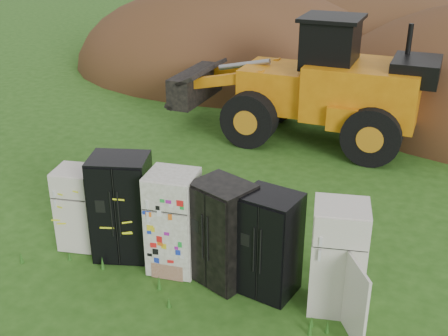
# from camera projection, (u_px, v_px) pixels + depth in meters

# --- Properties ---
(ground) EXTENTS (120.00, 120.00, 0.00)m
(ground) POSITION_uv_depth(u_px,v_px,m) (200.00, 272.00, 10.10)
(ground) COLOR #254F15
(ground) RESTS_ON ground
(fridge_leftmost) EXTENTS (0.83, 0.81, 1.60)m
(fridge_leftmost) POSITION_uv_depth(u_px,v_px,m) (78.00, 208.00, 10.63)
(fridge_leftmost) COLOR silver
(fridge_leftmost) RESTS_ON ground
(fridge_black_side) EXTENTS (1.23, 1.09, 1.98)m
(fridge_black_side) POSITION_uv_depth(u_px,v_px,m) (122.00, 207.00, 10.25)
(fridge_black_side) COLOR black
(fridge_black_side) RESTS_ON ground
(fridge_sticker) EXTENTS (0.94, 0.88, 1.88)m
(fridge_sticker) POSITION_uv_depth(u_px,v_px,m) (173.00, 222.00, 9.85)
(fridge_sticker) COLOR white
(fridge_sticker) RESTS_ON ground
(fridge_dark_mid) EXTENTS (1.17, 1.07, 1.86)m
(fridge_dark_mid) POSITION_uv_depth(u_px,v_px,m) (223.00, 233.00, 9.52)
(fridge_dark_mid) COLOR black
(fridge_dark_mid) RESTS_ON ground
(fridge_black_right) EXTENTS (1.03, 0.90, 1.82)m
(fridge_black_right) POSITION_uv_depth(u_px,v_px,m) (269.00, 244.00, 9.25)
(fridge_black_right) COLOR black
(fridge_black_right) RESTS_ON ground
(fridge_open_door) EXTENTS (0.99, 0.94, 1.86)m
(fridge_open_door) POSITION_uv_depth(u_px,v_px,m) (338.00, 257.00, 8.85)
(fridge_open_door) COLOR silver
(fridge_open_door) RESTS_ON ground
(wheel_loader) EXTENTS (7.20, 2.96, 3.48)m
(wheel_loader) POSITION_uv_depth(u_px,v_px,m) (297.00, 78.00, 15.56)
(wheel_loader) COLOR orange
(wheel_loader) RESTS_ON ground
(dirt_mound_left) EXTENTS (13.62, 10.22, 6.82)m
(dirt_mound_left) POSITION_uv_depth(u_px,v_px,m) (232.00, 69.00, 23.35)
(dirt_mound_left) COLOR #4F3119
(dirt_mound_left) RESTS_ON ground
(dirt_mound_back) EXTENTS (18.75, 12.50, 5.84)m
(dirt_mound_back) POSITION_uv_depth(u_px,v_px,m) (390.00, 63.00, 24.43)
(dirt_mound_back) COLOR #4F3119
(dirt_mound_back) RESTS_ON ground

